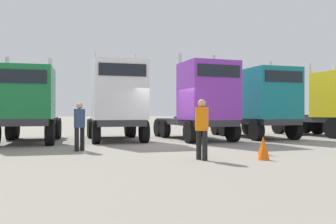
# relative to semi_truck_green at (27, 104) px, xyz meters

# --- Properties ---
(ground) EXTENTS (200.00, 200.00, 0.00)m
(ground) POSITION_rel_semi_truck_green_xyz_m (6.03, -1.52, -1.79)
(ground) COLOR gray
(semi_truck_green) EXTENTS (2.59, 5.82, 3.98)m
(semi_truck_green) POSITION_rel_semi_truck_green_xyz_m (0.00, 0.00, 0.00)
(semi_truck_green) COLOR #333338
(semi_truck_green) RESTS_ON ground
(semi_truck_white) EXTENTS (2.80, 5.92, 4.41)m
(semi_truck_white) POSITION_rel_semi_truck_green_xyz_m (4.10, 0.31, 0.18)
(semi_truck_white) COLOR #333338
(semi_truck_white) RESTS_ON ground
(semi_truck_purple) EXTENTS (3.14, 6.21, 4.40)m
(semi_truck_purple) POSITION_rel_semi_truck_green_xyz_m (8.23, -0.32, 0.16)
(semi_truck_purple) COLOR #333338
(semi_truck_purple) RESTS_ON ground
(semi_truck_teal) EXTENTS (2.93, 6.06, 4.28)m
(semi_truck_teal) POSITION_rel_semi_truck_green_xyz_m (11.87, 0.27, 0.13)
(semi_truck_teal) COLOR #333338
(semi_truck_teal) RESTS_ON ground
(semi_truck_yellow) EXTENTS (3.37, 5.98, 4.28)m
(semi_truck_yellow) POSITION_rel_semi_truck_green_xyz_m (16.51, 0.71, 0.14)
(semi_truck_yellow) COLOR #333338
(semi_truck_yellow) RESTS_ON ground
(visitor_in_hivis) EXTENTS (0.51, 0.51, 1.81)m
(visitor_in_hivis) POSITION_rel_semi_truck_green_xyz_m (5.97, -6.91, -0.74)
(visitor_in_hivis) COLOR black
(visitor_in_hivis) RESTS_ON ground
(visitor_with_camera) EXTENTS (0.57, 0.57, 1.78)m
(visitor_with_camera) POSITION_rel_semi_truck_green_xyz_m (2.38, -3.57, -0.76)
(visitor_with_camera) COLOR black
(visitor_with_camera) RESTS_ON ground
(traffic_cone_near) EXTENTS (0.36, 0.36, 0.56)m
(traffic_cone_near) POSITION_rel_semi_truck_green_xyz_m (7.77, -7.30, -1.51)
(traffic_cone_near) COLOR #F2590C
(traffic_cone_near) RESTS_ON ground
(traffic_cone_mid) EXTENTS (0.36, 0.36, 0.63)m
(traffic_cone_mid) POSITION_rel_semi_truck_green_xyz_m (8.35, -6.21, -1.48)
(traffic_cone_mid) COLOR #F2590C
(traffic_cone_mid) RESTS_ON ground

